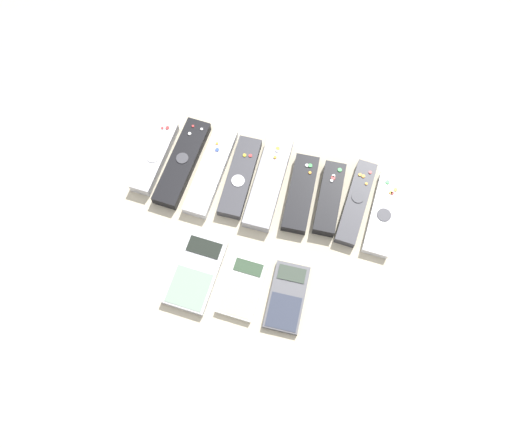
# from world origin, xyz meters

# --- Properties ---
(ground_plane) EXTENTS (3.00, 3.00, 0.00)m
(ground_plane) POSITION_xyz_m (0.00, 0.00, 0.00)
(ground_plane) COLOR #B2A88E
(remote_0) EXTENTS (0.05, 0.18, 0.03)m
(remote_0) POSITION_xyz_m (-0.26, 0.13, 0.01)
(remote_0) COLOR #B7B7BC
(remote_0) RESTS_ON ground_plane
(remote_1) EXTENTS (0.07, 0.22, 0.03)m
(remote_1) POSITION_xyz_m (-0.19, 0.13, 0.01)
(remote_1) COLOR black
(remote_1) RESTS_ON ground_plane
(remote_2) EXTENTS (0.06, 0.22, 0.02)m
(remote_2) POSITION_xyz_m (-0.13, 0.13, 0.01)
(remote_2) COLOR #B7B7BC
(remote_2) RESTS_ON ground_plane
(remote_3) EXTENTS (0.05, 0.19, 0.02)m
(remote_3) POSITION_xyz_m (-0.06, 0.13, 0.01)
(remote_3) COLOR #333338
(remote_3) RESTS_ON ground_plane
(remote_4) EXTENTS (0.06, 0.22, 0.03)m
(remote_4) POSITION_xyz_m (0.00, 0.13, 0.01)
(remote_4) COLOR gray
(remote_4) RESTS_ON ground_plane
(remote_5) EXTENTS (0.06, 0.18, 0.02)m
(remote_5) POSITION_xyz_m (0.07, 0.13, 0.01)
(remote_5) COLOR black
(remote_5) RESTS_ON ground_plane
(remote_6) EXTENTS (0.05, 0.17, 0.03)m
(remote_6) POSITION_xyz_m (0.13, 0.13, 0.01)
(remote_6) COLOR black
(remote_6) RESTS_ON ground_plane
(remote_7) EXTENTS (0.05, 0.20, 0.02)m
(remote_7) POSITION_xyz_m (0.19, 0.14, 0.01)
(remote_7) COLOR #333338
(remote_7) RESTS_ON ground_plane
(remote_8) EXTENTS (0.06, 0.19, 0.02)m
(remote_8) POSITION_xyz_m (0.25, 0.13, 0.01)
(remote_8) COLOR silver
(remote_8) RESTS_ON ground_plane
(calculator_0) EXTENTS (0.09, 0.16, 0.02)m
(calculator_0) POSITION_xyz_m (-0.09, -0.10, 0.01)
(calculator_0) COLOR #B2B2B7
(calculator_0) RESTS_ON ground_plane
(calculator_1) EXTENTS (0.07, 0.12, 0.01)m
(calculator_1) POSITION_xyz_m (0.01, -0.10, 0.01)
(calculator_1) COLOR silver
(calculator_1) RESTS_ON ground_plane
(calculator_2) EXTENTS (0.07, 0.14, 0.01)m
(calculator_2) POSITION_xyz_m (0.10, -0.10, 0.01)
(calculator_2) COLOR #4C4C51
(calculator_2) RESTS_ON ground_plane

